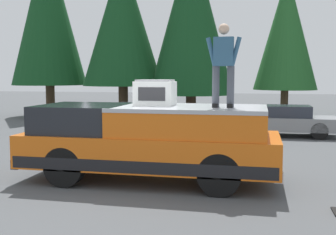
{
  "coord_description": "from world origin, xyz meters",
  "views": [
    {
      "loc": [
        -8.57,
        -2.65,
        2.31
      ],
      "look_at": [
        0.67,
        -0.65,
        1.35
      ],
      "focal_mm": 44.87,
      "sensor_mm": 36.0,
      "label": 1
    }
  ],
  "objects_px": {
    "parked_car_grey": "(282,121)",
    "parked_car_navy": "(137,117)",
    "pickup_truck": "(150,141)",
    "person_on_truck_bed": "(223,63)",
    "compressor_unit": "(155,93)"
  },
  "relations": [
    {
      "from": "pickup_truck",
      "to": "parked_car_grey",
      "type": "bearing_deg",
      "value": -22.58
    },
    {
      "from": "pickup_truck",
      "to": "compressor_unit",
      "type": "xyz_separation_m",
      "value": [
        0.15,
        -0.09,
        1.05
      ]
    },
    {
      "from": "pickup_truck",
      "to": "parked_car_navy",
      "type": "height_order",
      "value": "pickup_truck"
    },
    {
      "from": "person_on_truck_bed",
      "to": "parked_car_navy",
      "type": "distance_m",
      "value": 9.18
    },
    {
      "from": "person_on_truck_bed",
      "to": "parked_car_grey",
      "type": "xyz_separation_m",
      "value": [
        7.8,
        -1.61,
        -1.97
      ]
    },
    {
      "from": "compressor_unit",
      "to": "person_on_truck_bed",
      "type": "xyz_separation_m",
      "value": [
        -0.27,
        -1.49,
        0.62
      ]
    },
    {
      "from": "parked_car_navy",
      "to": "pickup_truck",
      "type": "bearing_deg",
      "value": -161.53
    },
    {
      "from": "person_on_truck_bed",
      "to": "parked_car_grey",
      "type": "distance_m",
      "value": 8.2
    },
    {
      "from": "parked_car_grey",
      "to": "parked_car_navy",
      "type": "distance_m",
      "value": 5.8
    },
    {
      "from": "person_on_truck_bed",
      "to": "parked_car_navy",
      "type": "relative_size",
      "value": 0.41
    },
    {
      "from": "parked_car_navy",
      "to": "compressor_unit",
      "type": "bearing_deg",
      "value": -160.63
    },
    {
      "from": "person_on_truck_bed",
      "to": "parked_car_grey",
      "type": "height_order",
      "value": "person_on_truck_bed"
    },
    {
      "from": "parked_car_grey",
      "to": "parked_car_navy",
      "type": "xyz_separation_m",
      "value": [
        0.13,
        5.8,
        0.0
      ]
    },
    {
      "from": "compressor_unit",
      "to": "parked_car_navy",
      "type": "xyz_separation_m",
      "value": [
        7.66,
        2.69,
        -1.35
      ]
    },
    {
      "from": "pickup_truck",
      "to": "compressor_unit",
      "type": "height_order",
      "value": "compressor_unit"
    }
  ]
}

